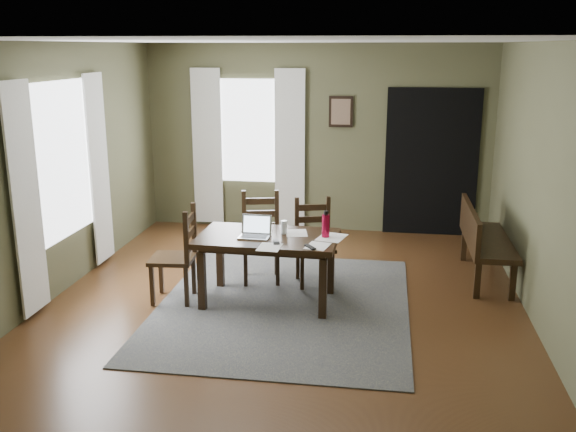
% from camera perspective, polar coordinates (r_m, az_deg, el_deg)
% --- Properties ---
extents(ground, '(5.00, 6.00, 0.01)m').
position_cam_1_polar(ground, '(6.84, -0.39, -7.99)').
color(ground, '#492C16').
extents(room_shell, '(5.02, 6.02, 2.71)m').
position_cam_1_polar(room_shell, '(6.36, -0.41, 7.20)').
color(room_shell, '#4F4F34').
rests_on(room_shell, ground).
extents(rug, '(2.60, 3.20, 0.01)m').
position_cam_1_polar(rug, '(6.83, -0.39, -7.91)').
color(rug, '#424242').
rests_on(rug, ground).
extents(dining_table, '(1.47, 0.91, 0.72)m').
position_cam_1_polar(dining_table, '(6.72, -1.78, -2.50)').
color(dining_table, black).
rests_on(dining_table, rug).
extents(chair_end, '(0.49, 0.49, 1.03)m').
position_cam_1_polar(chair_end, '(6.89, -9.79, -3.51)').
color(chair_end, black).
rests_on(chair_end, rug).
extents(chair_back_left, '(0.53, 0.53, 1.02)m').
position_cam_1_polar(chair_back_left, '(7.42, -2.42, -1.97)').
color(chair_back_left, black).
rests_on(chair_back_left, rug).
extents(chair_back_right, '(0.53, 0.53, 0.97)m').
position_cam_1_polar(chair_back_right, '(7.32, 2.34, -2.41)').
color(chair_back_right, black).
rests_on(chair_back_right, rug).
extents(bench, '(0.49, 1.51, 0.85)m').
position_cam_1_polar(bench, '(7.78, 16.83, -1.76)').
color(bench, black).
rests_on(bench, ground).
extents(laptop, '(0.32, 0.26, 0.22)m').
position_cam_1_polar(laptop, '(6.67, -2.92, -1.35)').
color(laptop, '#B7B7BC').
rests_on(laptop, dining_table).
extents(computer_mouse, '(0.09, 0.12, 0.04)m').
position_cam_1_polar(computer_mouse, '(6.43, -1.06, -2.31)').
color(computer_mouse, '#3F3F42').
rests_on(computer_mouse, dining_table).
extents(tv_remote, '(0.13, 0.16, 0.02)m').
position_cam_1_polar(tv_remote, '(6.29, 1.99, -2.78)').
color(tv_remote, black).
rests_on(tv_remote, dining_table).
extents(drinking_glass, '(0.08, 0.08, 0.14)m').
position_cam_1_polar(drinking_glass, '(6.75, -0.36, -1.00)').
color(drinking_glass, silver).
rests_on(drinking_glass, dining_table).
extents(water_bottle, '(0.10, 0.10, 0.28)m').
position_cam_1_polar(water_bottle, '(6.62, 3.38, -0.82)').
color(water_bottle, maroon).
rests_on(water_bottle, dining_table).
extents(paper_b, '(0.26, 0.31, 0.00)m').
position_cam_1_polar(paper_b, '(6.36, 2.65, -2.67)').
color(paper_b, white).
rests_on(paper_b, dining_table).
extents(paper_c, '(0.27, 0.32, 0.00)m').
position_cam_1_polar(paper_c, '(6.79, 0.76, -1.52)').
color(paper_c, white).
rests_on(paper_c, dining_table).
extents(paper_d, '(0.33, 0.39, 0.00)m').
position_cam_1_polar(paper_d, '(6.65, 3.90, -1.91)').
color(paper_d, white).
rests_on(paper_d, dining_table).
extents(paper_e, '(0.23, 0.29, 0.00)m').
position_cam_1_polar(paper_e, '(6.32, -1.66, -2.79)').
color(paper_e, white).
rests_on(paper_e, dining_table).
extents(window_left, '(0.01, 1.30, 1.70)m').
position_cam_1_polar(window_left, '(7.40, -19.46, 4.67)').
color(window_left, white).
rests_on(window_left, ground).
extents(window_back, '(1.00, 0.01, 1.50)m').
position_cam_1_polar(window_back, '(9.48, -3.55, 7.56)').
color(window_back, white).
rests_on(window_back, ground).
extents(curtain_left_near, '(0.03, 0.48, 2.30)m').
position_cam_1_polar(curtain_left_near, '(6.73, -22.27, 1.29)').
color(curtain_left_near, silver).
rests_on(curtain_left_near, ground).
extents(curtain_left_far, '(0.03, 0.48, 2.30)m').
position_cam_1_polar(curtain_left_far, '(8.15, -16.45, 3.99)').
color(curtain_left_far, silver).
rests_on(curtain_left_far, ground).
extents(curtain_back_left, '(0.44, 0.03, 2.30)m').
position_cam_1_polar(curtain_back_left, '(9.64, -7.19, 6.09)').
color(curtain_back_left, silver).
rests_on(curtain_back_left, ground).
extents(curtain_back_right, '(0.44, 0.03, 2.30)m').
position_cam_1_polar(curtain_back_right, '(9.38, 0.16, 5.96)').
color(curtain_back_right, silver).
rests_on(curtain_back_right, ground).
extents(framed_picture, '(0.34, 0.03, 0.44)m').
position_cam_1_polar(framed_picture, '(9.26, 4.72, 9.23)').
color(framed_picture, black).
rests_on(framed_picture, ground).
extents(doorway_back, '(1.30, 0.03, 2.10)m').
position_cam_1_polar(doorway_back, '(9.35, 12.62, 4.65)').
color(doorway_back, black).
rests_on(doorway_back, ground).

